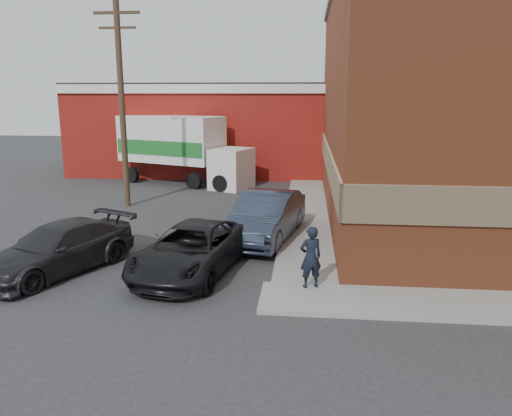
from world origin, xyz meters
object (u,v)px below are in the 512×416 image
(brick_building, at_px, (506,102))
(man, at_px, (311,257))
(suv_a, at_px, (192,249))
(utility_pole, at_px, (122,99))
(suv_b, at_px, (58,248))
(warehouse, at_px, (207,128))
(box_truck, at_px, (182,145))
(sedan, at_px, (266,217))

(brick_building, bearing_deg, man, -130.03)
(man, height_order, suv_a, man)
(brick_building, height_order, utility_pole, brick_building)
(man, xyz_separation_m, suv_b, (-7.17, 0.75, -0.24))
(man, distance_m, suv_b, 7.21)
(brick_building, height_order, warehouse, brick_building)
(utility_pole, height_order, suv_a, utility_pole)
(brick_building, relative_size, warehouse, 1.12)
(warehouse, bearing_deg, suv_b, -91.28)
(suv_b, bearing_deg, box_truck, 114.50)
(suv_a, distance_m, box_truck, 14.55)
(utility_pole, xyz_separation_m, suv_a, (4.89, -8.17, -4.06))
(brick_building, xyz_separation_m, box_truck, (-14.85, 5.81, -2.51))
(man, distance_m, suv_a, 3.52)
(warehouse, relative_size, sedan, 3.22)
(sedan, xyz_separation_m, suv_a, (-1.81, -3.46, -0.14))
(man, relative_size, suv_b, 0.34)
(warehouse, bearing_deg, brick_building, -37.20)
(brick_building, xyz_separation_m, suv_b, (-14.93, -8.50, -3.99))
(warehouse, distance_m, utility_pole, 11.27)
(utility_pole, bearing_deg, suv_a, -59.08)
(man, bearing_deg, box_truck, -85.95)
(warehouse, xyz_separation_m, suv_a, (3.39, -19.17, -2.12))
(suv_a, height_order, box_truck, box_truck)
(sedan, bearing_deg, suv_b, -134.69)
(warehouse, bearing_deg, man, -71.61)
(brick_building, distance_m, box_truck, 16.15)
(brick_building, distance_m, man, 12.64)
(suv_a, bearing_deg, warehouse, 110.60)
(sedan, bearing_deg, brick_building, 38.27)
(suv_b, bearing_deg, suv_a, 29.73)
(man, height_order, suv_b, man)
(man, distance_m, box_truck, 16.69)
(sedan, distance_m, suv_b, 6.79)
(utility_pole, xyz_separation_m, sedan, (6.70, -4.71, -3.91))
(suv_a, relative_size, suv_b, 1.04)
(man, bearing_deg, suv_b, -27.14)
(suv_a, relative_size, box_truck, 0.63)
(utility_pole, bearing_deg, sedan, -35.12)
(man, relative_size, suv_a, 0.33)
(warehouse, distance_m, box_truck, 5.25)
(man, distance_m, sedan, 4.79)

